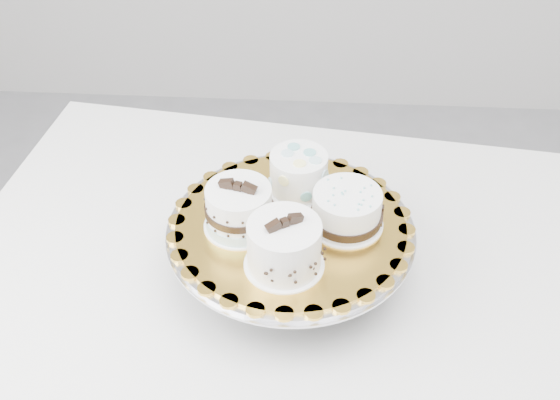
# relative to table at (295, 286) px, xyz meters

# --- Properties ---
(table) EXTENTS (1.27, 0.93, 0.75)m
(table) POSITION_rel_table_xyz_m (0.00, 0.00, 0.00)
(table) COLOR silver
(table) RESTS_ON floor
(cake_stand) EXTENTS (0.40, 0.40, 0.11)m
(cake_stand) POSITION_rel_table_xyz_m (-0.01, -0.05, 0.15)
(cake_stand) COLOR gray
(cake_stand) RESTS_ON table
(cake_board) EXTENTS (0.38, 0.38, 0.01)m
(cake_board) POSITION_rel_table_xyz_m (-0.01, -0.05, 0.19)
(cake_board) COLOR gold
(cake_board) RESTS_ON cake_stand
(cake_swirl) EXTENTS (0.15, 0.15, 0.10)m
(cake_swirl) POSITION_rel_table_xyz_m (-0.01, -0.14, 0.23)
(cake_swirl) COLOR white
(cake_swirl) RESTS_ON cake_board
(cake_banded) EXTENTS (0.12, 0.12, 0.09)m
(cake_banded) POSITION_rel_table_xyz_m (-0.09, -0.06, 0.23)
(cake_banded) COLOR white
(cake_banded) RESTS_ON cake_board
(cake_dots) EXTENTS (0.12, 0.12, 0.07)m
(cake_dots) POSITION_rel_table_xyz_m (0.00, 0.04, 0.23)
(cake_dots) COLOR white
(cake_dots) RESTS_ON cake_board
(cake_ribbon) EXTENTS (0.13, 0.12, 0.07)m
(cake_ribbon) POSITION_rel_table_xyz_m (0.08, -0.04, 0.22)
(cake_ribbon) COLOR white
(cake_ribbon) RESTS_ON cake_board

